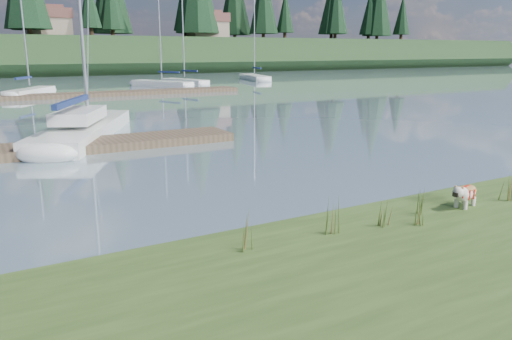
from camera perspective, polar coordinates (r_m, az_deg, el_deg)
ground at (r=39.28m, az=-22.87°, el=7.55°), size 200.00×200.00×0.00m
ridge at (r=82.00m, az=-26.82°, el=11.53°), size 200.00×20.00×5.00m
bulldog at (r=10.78m, az=22.81°, el=-2.37°), size 0.81×0.43×0.48m
sailboat_main at (r=21.77m, az=-18.60°, el=4.98°), size 6.06×9.81×14.19m
dock_near at (r=18.17m, az=-27.22°, el=1.73°), size 16.00×2.00×0.30m
dock_far at (r=39.55m, az=-20.00°, el=8.05°), size 26.00×2.20×0.30m
sailboat_bg_2 at (r=42.25m, az=-24.05°, el=8.25°), size 4.60×6.29×10.08m
sailboat_bg_3 at (r=48.86m, az=-11.26°, el=9.71°), size 4.74×7.40×11.15m
sailboat_bg_4 at (r=51.30m, az=-8.57°, el=9.99°), size 3.22×7.01×10.31m
sailboat_bg_5 at (r=59.29m, az=-0.39°, el=10.60°), size 3.56×8.70×12.14m
weed_0 at (r=8.59m, az=8.69°, el=-5.36°), size 0.17×0.14×0.71m
weed_1 at (r=9.16m, az=14.62°, el=-4.76°), size 0.17×0.14×0.59m
weed_2 at (r=9.93m, az=18.39°, el=-3.55°), size 0.17×0.14×0.61m
weed_3 at (r=7.81m, az=-0.90°, el=-7.33°), size 0.17×0.14×0.65m
weed_4 at (r=9.43m, az=18.39°, el=-5.01°), size 0.17×0.14×0.40m
weed_5 at (r=11.59m, az=26.84°, el=-1.83°), size 0.17×0.14×0.65m
mud_lip at (r=9.20m, az=2.40°, el=-7.73°), size 60.00×0.50×0.14m
conifer_8 at (r=96.78m, az=9.14°, el=18.22°), size 4.62×4.62×11.77m
conifer_9 at (r=107.57m, az=13.85°, el=18.26°), size 5.94×5.94×14.62m
house_1 at (r=80.66m, az=-22.72°, el=15.35°), size 6.30×5.30×4.65m
house_2 at (r=85.27m, az=-5.72°, el=16.14°), size 6.30×5.30×4.65m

